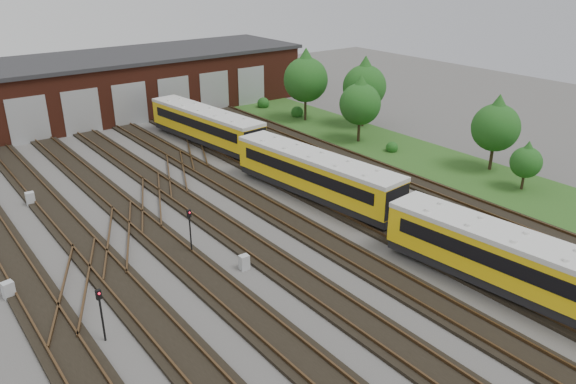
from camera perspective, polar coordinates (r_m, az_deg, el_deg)
ground at (r=32.50m, az=3.31°, el=-7.41°), size 120.00×120.00×0.00m
track_network at (r=32.73m, az=2.42°, el=-6.93°), size 30.40×70.00×0.33m
maintenance_shed at (r=65.22m, az=-20.33°, el=9.81°), size 51.00×12.50×6.35m
grass_verge at (r=51.38m, az=12.32°, el=3.78°), size 8.00×55.00×0.05m
metro_train at (r=40.49m, az=2.83°, el=1.84°), size 4.04×46.62×2.98m
signal_mast_0 at (r=27.05m, az=-18.50°, el=-11.14°), size 0.25×0.23×2.72m
signal_mast_1 at (r=33.13m, az=-9.93°, el=-3.46°), size 0.24×0.22×2.91m
signal_mast_2 at (r=39.30m, az=4.36°, el=1.14°), size 0.24×0.22×2.91m
signal_mast_3 at (r=50.51m, az=-7.25°, el=6.13°), size 0.29×0.27×3.09m
relay_cabinet_0 at (r=32.69m, az=-26.53°, el=-8.91°), size 0.64×0.56×0.94m
relay_cabinet_1 at (r=43.75m, az=-24.71°, el=-0.62°), size 0.61×0.52×0.96m
relay_cabinet_2 at (r=31.92m, az=-4.47°, el=-7.14°), size 0.54×0.46×0.88m
relay_cabinet_3 at (r=50.72m, az=-2.04°, el=4.70°), size 0.80×0.72×1.15m
relay_cabinet_4 at (r=44.62m, az=-0.10°, el=2.12°), size 0.81×0.74×1.12m
tree_0 at (r=59.87m, az=1.81°, el=11.87°), size 4.66×4.66×7.73m
tree_1 at (r=53.12m, az=7.36°, el=9.35°), size 3.87×3.87×6.42m
tree_2 at (r=58.15m, az=7.80°, el=11.06°), size 4.40×4.40×7.29m
tree_3 at (r=45.27m, az=23.08°, el=3.13°), size 2.34×2.34×3.87m
tree_4 at (r=48.24m, az=20.42°, el=6.68°), size 3.85×3.85×6.38m
bush_0 at (r=51.64m, az=10.52°, el=4.63°), size 1.09×1.09×1.09m
bush_1 at (r=62.30m, az=0.94°, el=8.26°), size 1.35×1.35×1.35m
bush_2 at (r=66.30m, az=-2.53°, el=9.16°), size 1.39×1.39×1.39m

